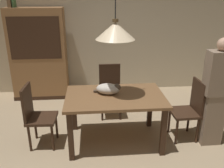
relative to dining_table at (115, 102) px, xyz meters
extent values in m
plane|color=tan|center=(-0.04, -0.50, -0.65)|extent=(10.00, 10.00, 0.00)
cube|color=beige|center=(-0.04, 2.15, 0.80)|extent=(6.40, 0.10, 2.90)
cube|color=brown|center=(0.00, 0.00, 0.08)|extent=(1.40, 0.90, 0.04)
cube|color=#382316|center=(-0.62, -0.39, -0.29)|extent=(0.07, 0.07, 0.71)
cube|color=#382316|center=(0.62, -0.39, -0.29)|extent=(0.07, 0.07, 0.71)
cube|color=#382316|center=(-0.62, 0.39, -0.29)|extent=(0.07, 0.07, 0.71)
cube|color=#382316|center=(0.62, 0.39, -0.29)|extent=(0.07, 0.07, 0.71)
cube|color=#382316|center=(-1.05, 0.00, -0.22)|extent=(0.42, 0.42, 0.04)
cube|color=#322014|center=(-1.23, 0.01, 0.04)|extent=(0.05, 0.38, 0.48)
cylinder|color=#382316|center=(-0.90, -0.17, -0.44)|extent=(0.04, 0.04, 0.41)
cylinder|color=#382316|center=(-0.88, 0.15, -0.44)|extent=(0.04, 0.04, 0.41)
cylinder|color=#382316|center=(-1.22, -0.15, -0.44)|extent=(0.04, 0.04, 0.41)
cylinder|color=#382316|center=(-1.20, 0.17, -0.44)|extent=(0.04, 0.04, 0.41)
cube|color=#382316|center=(1.05, 0.00, -0.22)|extent=(0.41, 0.41, 0.04)
cube|color=#322014|center=(1.23, 0.01, 0.04)|extent=(0.05, 0.38, 0.48)
cylinder|color=#382316|center=(0.88, 0.15, -0.44)|extent=(0.04, 0.04, 0.41)
cylinder|color=#382316|center=(0.90, -0.17, -0.44)|extent=(0.04, 0.04, 0.41)
cylinder|color=#382316|center=(1.20, 0.17, -0.44)|extent=(0.04, 0.04, 0.41)
cylinder|color=#382316|center=(1.22, -0.15, -0.44)|extent=(0.04, 0.04, 0.41)
cube|color=#382316|center=(0.00, 0.80, -0.22)|extent=(0.40, 0.40, 0.04)
cube|color=#322014|center=(0.00, 0.98, 0.04)|extent=(0.38, 0.04, 0.48)
cylinder|color=#382316|center=(-0.16, 0.64, -0.44)|extent=(0.04, 0.04, 0.41)
cylinder|color=#382316|center=(0.16, 0.64, -0.44)|extent=(0.04, 0.04, 0.41)
cylinder|color=#382316|center=(-0.16, 0.96, -0.44)|extent=(0.04, 0.04, 0.41)
cylinder|color=#382316|center=(0.16, 0.96, -0.44)|extent=(0.04, 0.04, 0.41)
ellipsoid|color=beige|center=(-0.09, 0.08, 0.18)|extent=(0.38, 0.30, 0.15)
sphere|color=brown|center=(0.03, 0.06, 0.20)|extent=(0.11, 0.11, 0.11)
cylinder|color=brown|center=(-0.21, 0.14, 0.13)|extent=(0.18, 0.04, 0.04)
cone|color=beige|center=(0.00, 0.00, 1.01)|extent=(0.52, 0.52, 0.22)
cylinder|color=#513D23|center=(0.00, 0.00, 1.14)|extent=(0.08, 0.08, 0.04)
cube|color=olive|center=(-1.39, 1.82, 0.28)|extent=(1.10, 0.44, 1.85)
cube|color=#382316|center=(-1.39, 1.60, 0.65)|extent=(0.97, 0.01, 0.81)
cube|color=#382316|center=(-1.39, 1.82, -0.61)|extent=(1.12, 0.45, 0.08)
cube|color=brown|center=(-1.81, 1.82, 1.31)|extent=(0.06, 0.24, 0.22)
cube|color=#427A4C|center=(-1.75, 1.82, 1.33)|extent=(0.03, 0.20, 0.26)
cube|color=#84705B|center=(1.41, -0.15, -0.26)|extent=(0.30, 0.20, 0.78)
cube|color=#84705B|center=(1.41, -0.15, 0.45)|extent=(0.36, 0.22, 0.62)
sphere|color=tan|center=(1.41, -0.15, 0.84)|extent=(0.18, 0.18, 0.18)
camera|label=1|loc=(-0.31, -3.13, 1.48)|focal=38.77mm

